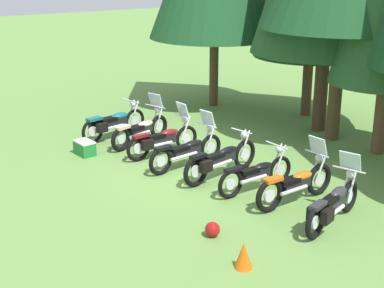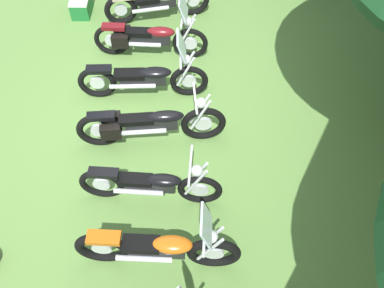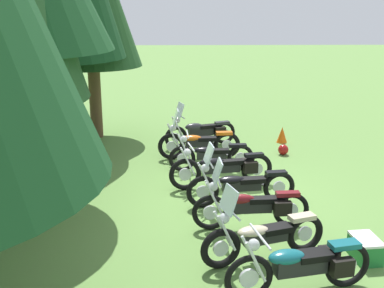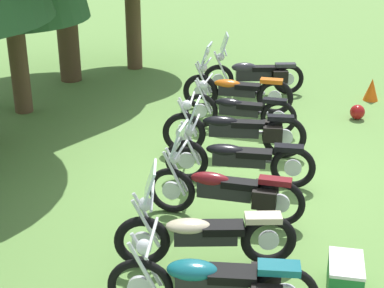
{
  "view_description": "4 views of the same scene",
  "coord_description": "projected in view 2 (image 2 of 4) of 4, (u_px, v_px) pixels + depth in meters",
  "views": [
    {
      "loc": [
        10.92,
        -7.53,
        5.11
      ],
      "look_at": [
        -0.69,
        0.02,
        0.52
      ],
      "focal_mm": 53.89,
      "sensor_mm": 36.0,
      "label": 1
    },
    {
      "loc": [
        4.88,
        1.24,
        5.95
      ],
      "look_at": [
        0.97,
        0.79,
        0.65
      ],
      "focal_mm": 41.0,
      "sensor_mm": 36.0,
      "label": 2
    },
    {
      "loc": [
        -9.72,
        0.98,
        4.05
      ],
      "look_at": [
        0.84,
        0.75,
        0.93
      ],
      "focal_mm": 44.42,
      "sensor_mm": 36.0,
      "label": 3
    },
    {
      "loc": [
        -8.9,
        -2.07,
        4.39
      ],
      "look_at": [
        -0.98,
        0.37,
        0.78
      ],
      "focal_mm": 57.55,
      "sensor_mm": 36.0,
      "label": 4
    }
  ],
  "objects": [
    {
      "name": "motorcycle_2",
      "position": [
        149.0,
        37.0,
        8.37
      ],
      "size": [
        0.68,
        2.21,
        1.35
      ],
      "rotation": [
        0.0,
        0.0,
        1.62
      ],
      "color": "black",
      "rests_on": "ground_plane"
    },
    {
      "name": "picnic_cooler",
      "position": [
        81.0,
        5.0,
        9.39
      ],
      "size": [
        0.63,
        0.45,
        0.39
      ],
      "color": "#1E7233",
      "rests_on": "ground_plane"
    },
    {
      "name": "motorcycle_6",
      "position": [
        159.0,
        248.0,
        5.81
      ],
      "size": [
        0.65,
        2.25,
        1.38
      ],
      "rotation": [
        0.0,
        0.0,
        1.64
      ],
      "color": "black",
      "rests_on": "ground_plane"
    },
    {
      "name": "motorcycle_5",
      "position": [
        151.0,
        184.0,
        6.45
      ],
      "size": [
        0.69,
        2.15,
        0.99
      ],
      "rotation": [
        0.0,
        0.0,
        1.62
      ],
      "color": "black",
      "rests_on": "ground_plane"
    },
    {
      "name": "motorcycle_1",
      "position": [
        159.0,
        1.0,
        9.07
      ],
      "size": [
        0.96,
        2.15,
        1.35
      ],
      "rotation": [
        0.0,
        0.0,
        1.89
      ],
      "color": "black",
      "rests_on": "ground_plane"
    },
    {
      "name": "ground_plane",
      "position": [
        154.0,
        118.0,
        7.75
      ],
      "size": [
        80.0,
        80.0,
        0.0
      ],
      "primitive_type": "plane",
      "color": "#608C42"
    },
    {
      "name": "motorcycle_3",
      "position": [
        145.0,
        78.0,
        7.73
      ],
      "size": [
        0.72,
        2.32,
        1.35
      ],
      "rotation": [
        0.0,
        0.0,
        1.71
      ],
      "color": "black",
      "rests_on": "ground_plane"
    },
    {
      "name": "motorcycle_4",
      "position": [
        149.0,
        124.0,
        7.09
      ],
      "size": [
        0.81,
        2.42,
        1.03
      ],
      "rotation": [
        0.0,
        0.0,
        1.76
      ],
      "color": "black",
      "rests_on": "ground_plane"
    }
  ]
}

